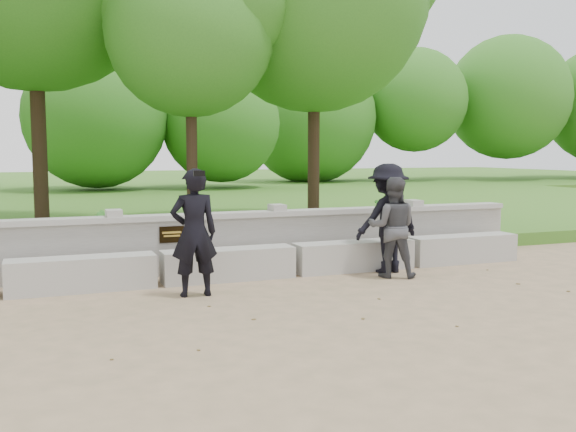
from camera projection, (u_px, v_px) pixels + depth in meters
name	position (u px, v px, depth m)	size (l,w,h in m)	color
ground	(189.00, 319.00, 7.06)	(80.00, 80.00, 0.00)	tan
lawn	(91.00, 206.00, 20.03)	(40.00, 22.00, 0.25)	#3D6C21
concrete_bench	(158.00, 269.00, 8.80)	(11.90, 0.45, 0.45)	#B1AEA7
parapet_wall	(150.00, 245.00, 9.42)	(12.50, 0.35, 0.90)	#A6A49D
man_main	(194.00, 233.00, 8.08)	(0.61, 0.54, 1.62)	black
visitor_left	(393.00, 227.00, 9.32)	(0.89, 0.82, 1.46)	#3E3E43
visitor_mid	(388.00, 218.00, 9.67)	(1.14, 0.75, 1.65)	black
tree_near_right	(190.00, 19.00, 12.32)	(3.27, 3.27, 5.75)	#382619
shrub_b	(105.00, 232.00, 9.85)	(0.37, 0.30, 0.68)	#37802B
shrub_c	(388.00, 218.00, 12.19)	(0.58, 0.51, 0.65)	#37802B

